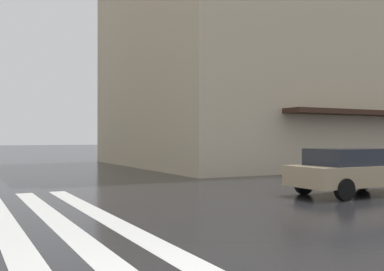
{
  "coord_description": "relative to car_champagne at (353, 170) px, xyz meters",
  "views": [
    {
      "loc": [
        -4.47,
        2.43,
        1.73
      ],
      "look_at": [
        7.96,
        -4.01,
        1.8
      ],
      "focal_mm": 42.51,
      "sensor_mm": 36.0,
      "label": 1
    }
  ],
  "objects": [
    {
      "name": "haussmann_block_corner",
      "position": [
        14.86,
        -13.2,
        9.63
      ],
      "size": [
        16.93,
        29.49,
        21.21
      ],
      "color": "beige",
      "rests_on": "ground_plane"
    },
    {
      "name": "car_champagne",
      "position": [
        0.0,
        0.0,
        0.0
      ],
      "size": [
        1.85,
        4.1,
        1.41
      ],
      "color": "tan",
      "rests_on": "ground_plane"
    }
  ]
}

